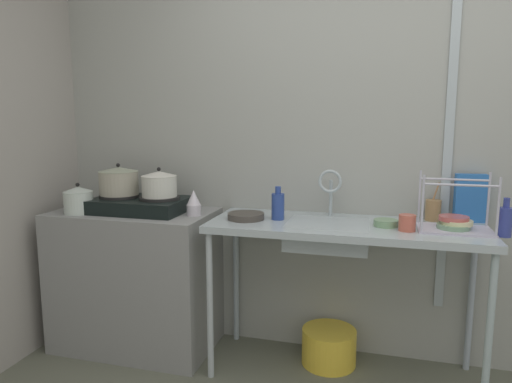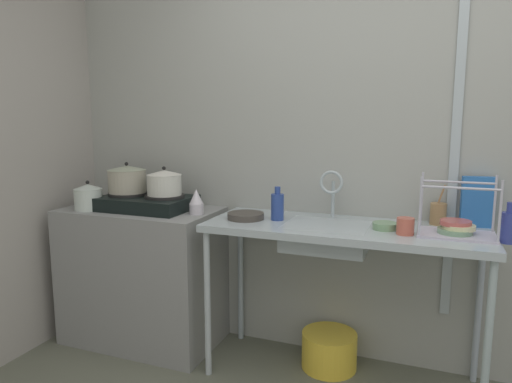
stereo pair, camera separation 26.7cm
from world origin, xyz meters
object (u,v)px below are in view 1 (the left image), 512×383
object	(u,v)px
pot_beside_stove	(78,200)
sink_basin	(328,235)
cup_by_rack	(407,223)
dish_rack	(455,223)
faucet	(330,185)
bucket_on_floor	(329,346)
pot_on_right_burner	(159,184)
small_bowl_on_drainboard	(386,223)
stove	(140,204)
pot_on_left_burner	(119,181)
frying_pan	(246,216)
utensil_jar	(433,210)
percolator	(194,203)
bottle_by_sink	(278,206)
bottle_by_rack	(505,221)
cereal_box	(470,198)

from	to	relation	value
pot_beside_stove	sink_basin	xyz separation A→B (m)	(1.51, 0.13, -0.15)
sink_basin	cup_by_rack	xyz separation A→B (m)	(0.42, -0.07, 0.11)
dish_rack	pot_beside_stove	bearing A→B (deg)	-176.61
pot_beside_stove	faucet	size ratio (longest dim) A/B	0.67
faucet	bucket_on_floor	xyz separation A→B (m)	(0.02, -0.06, -0.98)
pot_on_right_burner	faucet	xyz separation A→B (m)	(1.03, 0.15, 0.01)
small_bowl_on_drainboard	stove	bearing A→B (deg)	179.79
stove	pot_on_left_burner	bearing A→B (deg)	-180.00
frying_pan	cup_by_rack	distance (m)	0.89
faucet	utensil_jar	bearing A→B (deg)	6.70
pot_on_right_burner	small_bowl_on_drainboard	size ratio (longest dim) A/B	1.67
pot_on_left_burner	sink_basin	bearing A→B (deg)	-0.39
percolator	sink_basin	world-z (taller)	percolator
bottle_by_sink	stove	bearing A→B (deg)	-179.47
pot_on_right_burner	cup_by_rack	size ratio (longest dim) A/B	2.50
frying_pan	utensil_jar	bearing A→B (deg)	13.53
stove	pot_on_right_burner	world-z (taller)	pot_on_right_burner
cup_by_rack	bottle_by_sink	xyz separation A→B (m)	(-0.71, 0.09, 0.04)
dish_rack	bottle_by_sink	bearing A→B (deg)	178.59
dish_rack	pot_on_right_burner	bearing A→B (deg)	179.48
utensil_jar	bucket_on_floor	distance (m)	1.02
cup_by_rack	bottle_by_rack	size ratio (longest dim) A/B	0.45
dish_rack	bucket_on_floor	bearing A→B (deg)	170.91
pot_on_left_burner	faucet	bearing A→B (deg)	6.49
small_bowl_on_drainboard	cereal_box	size ratio (longest dim) A/B	0.48
cereal_box	frying_pan	bearing A→B (deg)	-173.70
pot_on_left_burner	cereal_box	size ratio (longest dim) A/B	0.91
sink_basin	cereal_box	xyz separation A→B (m)	(0.76, 0.24, 0.20)
pot_on_right_burner	pot_beside_stove	bearing A→B (deg)	-163.24
percolator	dish_rack	size ratio (longest dim) A/B	0.42
sink_basin	cup_by_rack	size ratio (longest dim) A/B	5.20
pot_on_right_burner	pot_beside_stove	distance (m)	0.51
bottle_by_sink	cereal_box	distance (m)	1.08
pot_on_left_burner	utensil_jar	size ratio (longest dim) A/B	1.12
stove	sink_basin	world-z (taller)	stove
cup_by_rack	cereal_box	distance (m)	0.48
stove	sink_basin	distance (m)	1.18
frying_pan	dish_rack	world-z (taller)	dish_rack
frying_pan	stove	bearing A→B (deg)	177.26
pot_on_left_burner	bottle_by_sink	bearing A→B (deg)	0.46
cereal_box	utensil_jar	bearing A→B (deg)	179.08
pot_beside_stove	small_bowl_on_drainboard	size ratio (longest dim) A/B	1.46
small_bowl_on_drainboard	cereal_box	world-z (taller)	cereal_box
bottle_by_rack	cereal_box	size ratio (longest dim) A/B	0.72
frying_pan	pot_beside_stove	bearing A→B (deg)	-173.99
small_bowl_on_drainboard	bottle_by_sink	bearing A→B (deg)	178.71
utensil_jar	bucket_on_floor	size ratio (longest dim) A/B	0.68
bucket_on_floor	pot_beside_stove	bearing A→B (deg)	-171.39
stove	bucket_on_floor	world-z (taller)	stove
pot_on_left_burner	bucket_on_floor	world-z (taller)	pot_on_left_burner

